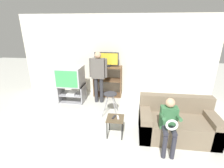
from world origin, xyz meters
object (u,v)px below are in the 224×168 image
object	(u,v)px
television_main	(70,76)
tv_stand	(72,93)
person_standing_adult	(98,73)
couch	(176,123)
television_flat	(106,60)
folding_stool	(110,98)
remote_control_black	(114,117)
remote_control_white	(118,117)
snack_table	(115,121)
person_seated_child	(169,121)
media_shelf	(108,81)

from	to	relation	value
television_main	tv_stand	bearing A→B (deg)	13.13
tv_stand	person_standing_adult	size ratio (longest dim) A/B	0.49
couch	television_flat	bearing A→B (deg)	133.04
tv_stand	folding_stool	bearing A→B (deg)	-27.85
remote_control_black	remote_control_white	bearing A→B (deg)	19.90
tv_stand	remote_control_white	world-z (taller)	tv_stand
snack_table	couch	distance (m)	1.30
remote_control_white	person_standing_adult	world-z (taller)	person_standing_adult
television_main	television_flat	size ratio (longest dim) A/B	0.94
television_main	person_seated_child	distance (m)	3.14
person_seated_child	remote_control_white	bearing A→B (deg)	160.71
snack_table	remote_control_white	distance (m)	0.10
tv_stand	folding_stool	xyz separation A→B (m)	(1.30, -0.69, 0.23)
remote_control_black	folding_stool	bearing A→B (deg)	121.28
snack_table	couch	world-z (taller)	couch
television_flat	remote_control_black	distance (m)	2.28
television_flat	remote_control_black	xyz separation A→B (m)	(0.49, -2.08, -0.79)
folding_stool	media_shelf	bearing A→B (deg)	101.92
television_flat	person_seated_child	size ratio (longest dim) A/B	0.74
television_main	remote_control_black	size ratio (longest dim) A/B	5.04
snack_table	couch	xyz separation A→B (m)	(1.29, 0.16, -0.06)
television_main	folding_stool	distance (m)	1.51
television_flat	person_seated_child	bearing A→B (deg)	-57.53
snack_table	remote_control_white	size ratio (longest dim) A/B	2.89
remote_control_white	couch	world-z (taller)	couch
television_main	television_flat	xyz separation A→B (m)	(1.02, 0.58, 0.40)
television_main	remote_control_white	world-z (taller)	television_main
tv_stand	remote_control_black	xyz separation A→B (m)	(1.49, -1.50, 0.16)
folding_stool	person_standing_adult	distance (m)	0.95
couch	remote_control_black	bearing A→B (deg)	-174.07
remote_control_black	snack_table	bearing A→B (deg)	-13.30
media_shelf	television_flat	world-z (taller)	television_flat
snack_table	person_seated_child	xyz separation A→B (m)	(1.01, -0.31, 0.27)
couch	person_standing_adult	bearing A→B (deg)	144.81
media_shelf	tv_stand	bearing A→B (deg)	-151.00
folding_stool	snack_table	xyz separation A→B (m)	(0.22, -0.83, -0.15)
tv_stand	couch	world-z (taller)	couch
television_main	remote_control_white	distance (m)	2.22
television_flat	person_standing_adult	size ratio (longest dim) A/B	0.49
media_shelf	folding_stool	xyz separation A→B (m)	(0.27, -1.26, -0.02)
television_flat	person_standing_adult	world-z (taller)	person_standing_adult
tv_stand	media_shelf	size ratio (longest dim) A/B	0.76
snack_table	remote_control_black	xyz separation A→B (m)	(-0.03, 0.02, 0.08)
television_flat	tv_stand	bearing A→B (deg)	-150.01
tv_stand	person_standing_adult	world-z (taller)	person_standing_adult
folding_stool	remote_control_black	size ratio (longest dim) A/B	4.27
folding_stool	television_flat	bearing A→B (deg)	103.25
folding_stool	remote_control_black	distance (m)	0.84
snack_table	television_main	bearing A→B (deg)	135.38
person_seated_child	folding_stool	bearing A→B (deg)	137.12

